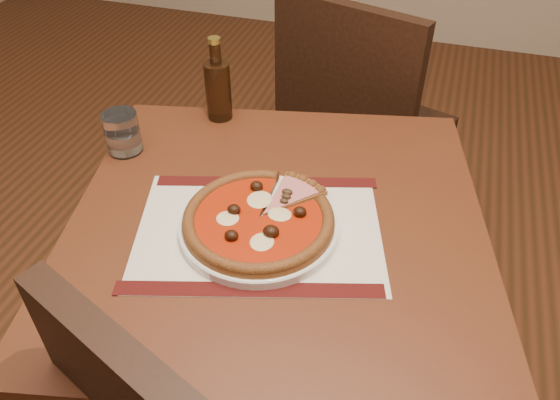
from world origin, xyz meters
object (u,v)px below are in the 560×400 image
object	(u,v)px
chair_far	(357,121)
plate	(259,226)
pizza	(258,219)
water_glass	(122,133)
table	(277,255)
bottle	(218,88)

from	to	relation	value
chair_far	plate	world-z (taller)	chair_far
pizza	water_glass	size ratio (longest dim) A/B	3.02
table	water_glass	bearing A→B (deg)	163.65
water_glass	bottle	size ratio (longest dim) A/B	0.46
chair_far	bottle	bearing A→B (deg)	74.43
plate	water_glass	world-z (taller)	water_glass
plate	bottle	distance (m)	0.43
pizza	water_glass	distance (m)	0.41
plate	water_glass	bearing A→B (deg)	156.83
pizza	water_glass	world-z (taller)	water_glass
pizza	bottle	distance (m)	0.42
chair_far	plate	size ratio (longest dim) A/B	3.17
table	pizza	bearing A→B (deg)	-116.16
pizza	bottle	xyz separation A→B (m)	(-0.23, 0.36, 0.05)
plate	bottle	world-z (taller)	bottle
table	water_glass	world-z (taller)	water_glass
table	water_glass	distance (m)	0.44
table	plate	bearing A→B (deg)	-116.16
table	plate	size ratio (longest dim) A/B	3.21
pizza	water_glass	xyz separation A→B (m)	(-0.37, 0.16, 0.02)
chair_far	bottle	xyz separation A→B (m)	(-0.28, -0.42, 0.29)
chair_far	pizza	world-z (taller)	chair_far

